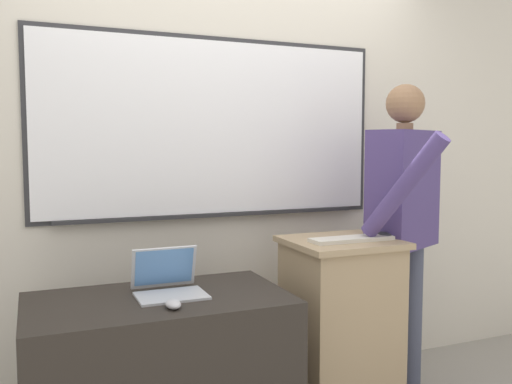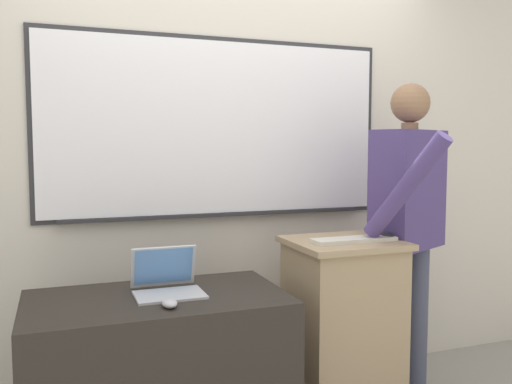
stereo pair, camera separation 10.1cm
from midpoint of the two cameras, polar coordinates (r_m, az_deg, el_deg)
back_wall at (r=3.16m, az=-2.11°, el=6.35°), size 6.40×0.17×2.99m
lectern_podium at (r=2.92m, az=10.09°, el=-14.04°), size 0.54×0.50×0.94m
side_desk at (r=2.51m, az=-9.04°, el=-19.31°), size 1.10×0.63×0.77m
person_presenter at (r=3.08m, az=16.66°, el=-2.58°), size 0.64×0.72×1.75m
laptop at (r=2.43m, az=-8.24°, el=-9.02°), size 0.29×0.27×0.19m
wireless_keyboard at (r=2.76m, az=11.29°, el=-4.95°), size 0.44×0.12×0.02m
computer_mouse_by_laptop at (r=2.21m, az=-7.78°, el=-11.52°), size 0.06×0.10×0.03m
computer_mouse_by_keyboard at (r=2.87m, az=14.65°, el=-4.49°), size 0.06×0.10×0.03m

